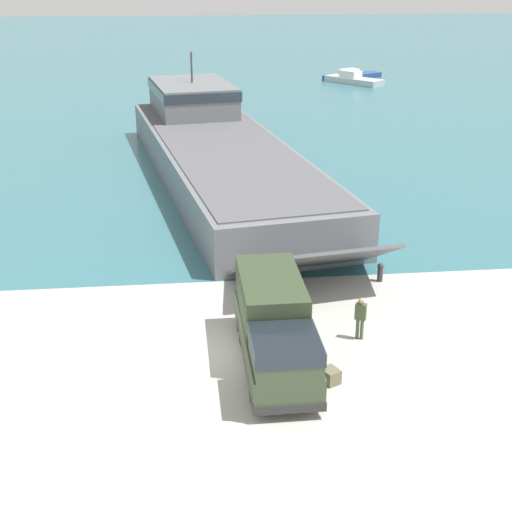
{
  "coord_description": "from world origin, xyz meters",
  "views": [
    {
      "loc": [
        -0.63,
        -24.15,
        14.14
      ],
      "look_at": [
        2.35,
        4.11,
        2.34
      ],
      "focal_mm": 50.0,
      "sensor_mm": 36.0,
      "label": 1
    }
  ],
  "objects_px": {
    "military_truck": "(275,327)",
    "landing_craft": "(217,148)",
    "moored_boat_a": "(352,75)",
    "moored_boat_c": "(354,79)",
    "mooring_bollard": "(380,271)",
    "cargo_crate": "(330,376)",
    "moored_boat_b": "(202,99)",
    "soldier_on_ramp": "(360,315)"
  },
  "relations": [
    {
      "from": "moored_boat_a",
      "to": "moored_boat_c",
      "type": "distance_m",
      "value": 3.83
    },
    {
      "from": "soldier_on_ramp",
      "to": "moored_boat_b",
      "type": "bearing_deg",
      "value": 32.8
    },
    {
      "from": "military_truck",
      "to": "mooring_bollard",
      "type": "relative_size",
      "value": 8.0
    },
    {
      "from": "military_truck",
      "to": "moored_boat_b",
      "type": "distance_m",
      "value": 53.74
    },
    {
      "from": "moored_boat_c",
      "to": "moored_boat_b",
      "type": "bearing_deg",
      "value": -8.87
    },
    {
      "from": "military_truck",
      "to": "moored_boat_c",
      "type": "bearing_deg",
      "value": 163.85
    },
    {
      "from": "cargo_crate",
      "to": "moored_boat_a",
      "type": "bearing_deg",
      "value": 76.29
    },
    {
      "from": "military_truck",
      "to": "cargo_crate",
      "type": "height_order",
      "value": "military_truck"
    },
    {
      "from": "moored_boat_a",
      "to": "moored_boat_b",
      "type": "height_order",
      "value": "moored_boat_b"
    },
    {
      "from": "military_truck",
      "to": "mooring_bollard",
      "type": "height_order",
      "value": "military_truck"
    },
    {
      "from": "military_truck",
      "to": "cargo_crate",
      "type": "bearing_deg",
      "value": 50.87
    },
    {
      "from": "soldier_on_ramp",
      "to": "mooring_bollard",
      "type": "height_order",
      "value": "soldier_on_ramp"
    },
    {
      "from": "mooring_bollard",
      "to": "cargo_crate",
      "type": "distance_m",
      "value": 9.4
    },
    {
      "from": "moored_boat_a",
      "to": "cargo_crate",
      "type": "bearing_deg",
      "value": -41.28
    },
    {
      "from": "moored_boat_b",
      "to": "moored_boat_c",
      "type": "relative_size",
      "value": 1.05
    },
    {
      "from": "moored_boat_a",
      "to": "mooring_bollard",
      "type": "distance_m",
      "value": 63.44
    },
    {
      "from": "landing_craft",
      "to": "military_truck",
      "type": "xyz_separation_m",
      "value": [
        0.67,
        -26.45,
        -0.26
      ]
    },
    {
      "from": "moored_boat_a",
      "to": "mooring_bollard",
      "type": "bearing_deg",
      "value": -39.46
    },
    {
      "from": "soldier_on_ramp",
      "to": "moored_boat_b",
      "type": "relative_size",
      "value": 0.23
    },
    {
      "from": "landing_craft",
      "to": "cargo_crate",
      "type": "distance_m",
      "value": 28.09
    },
    {
      "from": "landing_craft",
      "to": "mooring_bollard",
      "type": "height_order",
      "value": "landing_craft"
    },
    {
      "from": "moored_boat_c",
      "to": "moored_boat_a",
      "type": "bearing_deg",
      "value": -139.47
    },
    {
      "from": "landing_craft",
      "to": "military_truck",
      "type": "height_order",
      "value": "landing_craft"
    },
    {
      "from": "landing_craft",
      "to": "cargo_crate",
      "type": "xyz_separation_m",
      "value": [
        2.51,
        -27.93,
        -1.57
      ]
    },
    {
      "from": "soldier_on_ramp",
      "to": "moored_boat_b",
      "type": "xyz_separation_m",
      "value": [
        -4.55,
        52.13,
        -0.55
      ]
    },
    {
      "from": "landing_craft",
      "to": "military_truck",
      "type": "relative_size",
      "value": 5.04
    },
    {
      "from": "moored_boat_a",
      "to": "cargo_crate",
      "type": "xyz_separation_m",
      "value": [
        -17.2,
        -70.53,
        -0.15
      ]
    },
    {
      "from": "military_truck",
      "to": "mooring_bollard",
      "type": "distance_m",
      "value": 9.24
    },
    {
      "from": "mooring_bollard",
      "to": "cargo_crate",
      "type": "bearing_deg",
      "value": -116.03
    },
    {
      "from": "moored_boat_a",
      "to": "moored_boat_c",
      "type": "bearing_deg",
      "value": -37.24
    },
    {
      "from": "landing_craft",
      "to": "moored_boat_b",
      "type": "xyz_separation_m",
      "value": [
        -0.22,
        27.27,
        -1.34
      ]
    },
    {
      "from": "military_truck",
      "to": "landing_craft",
      "type": "bearing_deg",
      "value": -178.96
    },
    {
      "from": "cargo_crate",
      "to": "soldier_on_ramp",
      "type": "bearing_deg",
      "value": 59.38
    },
    {
      "from": "moored_boat_a",
      "to": "moored_boat_c",
      "type": "height_order",
      "value": "moored_boat_c"
    },
    {
      "from": "mooring_bollard",
      "to": "cargo_crate",
      "type": "relative_size",
      "value": 1.42
    },
    {
      "from": "soldier_on_ramp",
      "to": "military_truck",
      "type": "bearing_deg",
      "value": 141.34
    },
    {
      "from": "mooring_bollard",
      "to": "soldier_on_ramp",
      "type": "bearing_deg",
      "value": -113.23
    },
    {
      "from": "landing_craft",
      "to": "moored_boat_c",
      "type": "xyz_separation_m",
      "value": [
        19.07,
        38.82,
        -1.34
      ]
    },
    {
      "from": "soldier_on_ramp",
      "to": "moored_boat_a",
      "type": "relative_size",
      "value": 0.22
    },
    {
      "from": "moored_boat_c",
      "to": "cargo_crate",
      "type": "bearing_deg",
      "value": 36.28
    },
    {
      "from": "military_truck",
      "to": "soldier_on_ramp",
      "type": "bearing_deg",
      "value": 113.12
    },
    {
      "from": "moored_boat_b",
      "to": "cargo_crate",
      "type": "relative_size",
      "value": 11.97
    }
  ]
}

